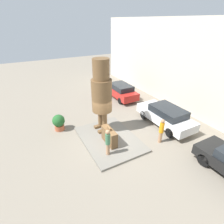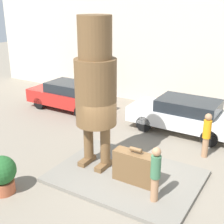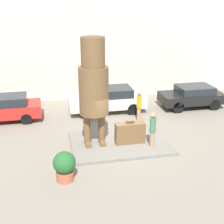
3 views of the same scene
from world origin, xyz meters
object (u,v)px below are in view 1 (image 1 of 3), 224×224
Objects in this scene: statue_figure at (102,91)px; worker_hivis at (161,130)px; giant_suitcase at (109,136)px; parked_car_white at (166,115)px; parked_car_red at (120,91)px; planter_pot at (59,122)px; tourist at (108,141)px.

worker_hivis is at bearing 42.14° from statue_figure.
parked_car_white is at bearing 91.41° from giant_suitcase.
parked_car_red is 2.53× the size of worker_hivis.
worker_hivis is at bearing 49.74° from planter_pot.
giant_suitcase is 0.84× the size of tourist.
parked_car_white is at bearing 100.79° from tourist.
parked_car_white is (-0.12, 4.90, 0.18)m from giant_suitcase.
parked_car_red is at bearing 143.99° from giant_suitcase.
tourist is 0.98× the size of worker_hivis.
parked_car_white is 3.85× the size of planter_pot.
parked_car_red is at bearing 2.52° from parked_car_white.
planter_pot is 0.70× the size of worker_hivis.
planter_pot is at bearing -143.62° from giant_suitcase.
statue_figure is 6.76m from parked_car_red.
statue_figure is at bearing 168.93° from giant_suitcase.
parked_car_red is at bearing 113.40° from planter_pot.
statue_figure is 3.53× the size of giant_suitcase.
parked_car_red is 6.24m from parked_car_white.
planter_pot is (-3.18, -7.33, -0.18)m from parked_car_white.
parked_car_white is (6.24, 0.27, 0.04)m from parked_car_red.
giant_suitcase is at bearing 143.99° from parked_car_red.
parked_car_red is 0.94× the size of parked_car_white.
planter_pot is (-1.63, -2.76, -2.45)m from statue_figure.
planter_pot is (3.05, -7.06, -0.14)m from parked_car_red.
statue_figure is 2.99m from giant_suitcase.
planter_pot is at bearing -130.26° from worker_hivis.
statue_figure is 2.97× the size of tourist.
giant_suitcase is 4.90m from parked_car_white.
tourist is 0.36× the size of parked_car_white.
worker_hivis is (0.45, 3.67, -0.12)m from tourist.
worker_hivis is at bearing 168.77° from parked_car_red.
giant_suitcase is 4.11m from planter_pot.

